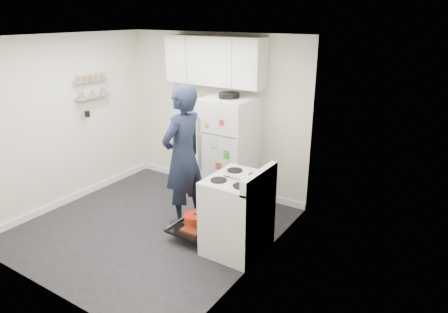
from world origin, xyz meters
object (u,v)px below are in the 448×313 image
Objects in this scene: electric_range at (237,215)px; refrigerator at (229,151)px; person at (183,157)px; open_oven_door at (197,223)px.

electric_range is 1.40m from refrigerator.
electric_range is at bearing -54.07° from refrigerator.
person is (-0.96, 0.21, 0.49)m from electric_range.
refrigerator is (-0.80, 1.10, 0.35)m from electric_range.
person is at bearing 148.34° from open_oven_door.
open_oven_door is 1.29m from refrigerator.
electric_range is 0.66m from open_oven_door.
refrigerator is at bearing 125.93° from electric_range.
electric_range is 0.57× the size of person.
open_oven_door is 0.41× the size of refrigerator.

